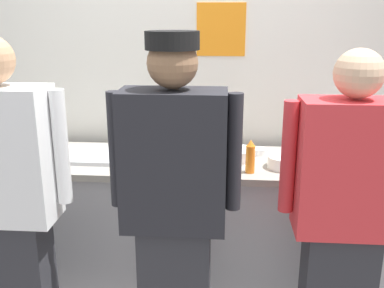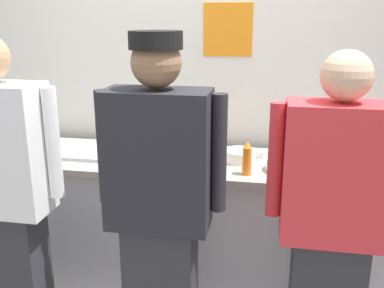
{
  "view_description": "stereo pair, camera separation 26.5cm",
  "coord_description": "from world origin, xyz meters",
  "px_view_note": "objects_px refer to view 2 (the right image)",
  "views": [
    {
      "loc": [
        0.29,
        -2.23,
        1.76
      ],
      "look_at": [
        0.09,
        0.31,
        1.01
      ],
      "focal_mm": 41.12,
      "sensor_mm": 36.0,
      "label": 1
    },
    {
      "loc": [
        0.56,
        -2.2,
        1.76
      ],
      "look_at": [
        0.09,
        0.31,
        1.01
      ],
      "focal_mm": 41.12,
      "sensor_mm": 36.0,
      "label": 2
    }
  ],
  "objects_px": {
    "chef_far_right": "(332,223)",
    "plate_stack_front": "(240,156)",
    "mixing_bowl_steel": "(337,158)",
    "ramekin_orange_sauce": "(46,141)",
    "chef_near_left": "(4,196)",
    "squeeze_bottle_secondary": "(202,156)",
    "sheet_tray": "(97,152)",
    "squeeze_bottle_primary": "(247,159)",
    "ramekin_green_sauce": "(263,153)",
    "deli_cup": "(1,144)",
    "plate_stack_rear": "(285,165)",
    "chef_center": "(159,205)"
  },
  "relations": [
    {
      "from": "chef_center",
      "to": "ramekin_green_sauce",
      "type": "distance_m",
      "value": 0.96
    },
    {
      "from": "plate_stack_rear",
      "to": "squeeze_bottle_primary",
      "type": "relative_size",
      "value": 1.08
    },
    {
      "from": "mixing_bowl_steel",
      "to": "ramekin_orange_sauce",
      "type": "bearing_deg",
      "value": 175.41
    },
    {
      "from": "chef_far_right",
      "to": "ramekin_green_sauce",
      "type": "bearing_deg",
      "value": 112.6
    },
    {
      "from": "plate_stack_front",
      "to": "sheet_tray",
      "type": "xyz_separation_m",
      "value": [
        -0.92,
        -0.02,
        -0.02
      ]
    },
    {
      "from": "chef_center",
      "to": "plate_stack_front",
      "type": "height_order",
      "value": "chef_center"
    },
    {
      "from": "ramekin_green_sauce",
      "to": "ramekin_orange_sauce",
      "type": "distance_m",
      "value": 1.48
    },
    {
      "from": "squeeze_bottle_primary",
      "to": "deli_cup",
      "type": "distance_m",
      "value": 1.62
    },
    {
      "from": "plate_stack_rear",
      "to": "ramekin_orange_sauce",
      "type": "distance_m",
      "value": 1.64
    },
    {
      "from": "plate_stack_front",
      "to": "ramekin_orange_sauce",
      "type": "xyz_separation_m",
      "value": [
        -1.35,
        0.13,
        -0.01
      ]
    },
    {
      "from": "plate_stack_front",
      "to": "ramekin_orange_sauce",
      "type": "height_order",
      "value": "plate_stack_front"
    },
    {
      "from": "squeeze_bottle_primary",
      "to": "ramekin_orange_sauce",
      "type": "height_order",
      "value": "squeeze_bottle_primary"
    },
    {
      "from": "chef_far_right",
      "to": "ramekin_orange_sauce",
      "type": "xyz_separation_m",
      "value": [
        -1.82,
        0.81,
        0.06
      ]
    },
    {
      "from": "chef_center",
      "to": "squeeze_bottle_secondary",
      "type": "bearing_deg",
      "value": 77.51
    },
    {
      "from": "plate_stack_front",
      "to": "ramekin_green_sauce",
      "type": "relative_size",
      "value": 2.18
    },
    {
      "from": "chef_near_left",
      "to": "mixing_bowl_steel",
      "type": "xyz_separation_m",
      "value": [
        1.68,
        0.71,
        0.07
      ]
    },
    {
      "from": "chef_center",
      "to": "plate_stack_rear",
      "type": "relative_size",
      "value": 8.11
    },
    {
      "from": "chef_far_right",
      "to": "squeeze_bottle_primary",
      "type": "bearing_deg",
      "value": 131.85
    },
    {
      "from": "chef_far_right",
      "to": "plate_stack_front",
      "type": "height_order",
      "value": "chef_far_right"
    },
    {
      "from": "chef_far_right",
      "to": "mixing_bowl_steel",
      "type": "xyz_separation_m",
      "value": [
        0.09,
        0.66,
        0.1
      ]
    },
    {
      "from": "chef_center",
      "to": "squeeze_bottle_primary",
      "type": "relative_size",
      "value": 8.77
    },
    {
      "from": "deli_cup",
      "to": "sheet_tray",
      "type": "bearing_deg",
      "value": 5.2
    },
    {
      "from": "chef_center",
      "to": "deli_cup",
      "type": "distance_m",
      "value": 1.4
    },
    {
      "from": "plate_stack_front",
      "to": "ramekin_green_sauce",
      "type": "distance_m",
      "value": 0.18
    },
    {
      "from": "mixing_bowl_steel",
      "to": "squeeze_bottle_secondary",
      "type": "relative_size",
      "value": 1.99
    },
    {
      "from": "squeeze_bottle_primary",
      "to": "ramekin_green_sauce",
      "type": "height_order",
      "value": "squeeze_bottle_primary"
    },
    {
      "from": "squeeze_bottle_secondary",
      "to": "deli_cup",
      "type": "height_order",
      "value": "squeeze_bottle_secondary"
    },
    {
      "from": "chef_near_left",
      "to": "sheet_tray",
      "type": "relative_size",
      "value": 3.27
    },
    {
      "from": "chef_center",
      "to": "ramekin_orange_sauce",
      "type": "distance_m",
      "value": 1.35
    },
    {
      "from": "chef_near_left",
      "to": "chef_far_right",
      "type": "xyz_separation_m",
      "value": [
        1.59,
        0.04,
        -0.03
      ]
    },
    {
      "from": "chef_near_left",
      "to": "chef_far_right",
      "type": "bearing_deg",
      "value": 1.58
    },
    {
      "from": "squeeze_bottle_secondary",
      "to": "ramekin_green_sauce",
      "type": "xyz_separation_m",
      "value": [
        0.33,
        0.32,
        -0.07
      ]
    },
    {
      "from": "mixing_bowl_steel",
      "to": "squeeze_bottle_secondary",
      "type": "bearing_deg",
      "value": -166.82
    },
    {
      "from": "chef_near_left",
      "to": "ramekin_green_sauce",
      "type": "relative_size",
      "value": 18.63
    },
    {
      "from": "chef_far_right",
      "to": "ramekin_green_sauce",
      "type": "distance_m",
      "value": 0.87
    },
    {
      "from": "plate_stack_rear",
      "to": "squeeze_bottle_secondary",
      "type": "distance_m",
      "value": 0.47
    },
    {
      "from": "deli_cup",
      "to": "mixing_bowl_steel",
      "type": "bearing_deg",
      "value": 1.49
    },
    {
      "from": "plate_stack_rear",
      "to": "deli_cup",
      "type": "relative_size",
      "value": 2.05
    },
    {
      "from": "mixing_bowl_steel",
      "to": "plate_stack_front",
      "type": "bearing_deg",
      "value": 177.68
    },
    {
      "from": "plate_stack_front",
      "to": "chef_far_right",
      "type": "bearing_deg",
      "value": -55.64
    },
    {
      "from": "mixing_bowl_steel",
      "to": "deli_cup",
      "type": "distance_m",
      "value": 2.12
    },
    {
      "from": "plate_stack_rear",
      "to": "squeeze_bottle_secondary",
      "type": "bearing_deg",
      "value": -170.85
    },
    {
      "from": "sheet_tray",
      "to": "ramekin_orange_sauce",
      "type": "height_order",
      "value": "ramekin_orange_sauce"
    },
    {
      "from": "mixing_bowl_steel",
      "to": "sheet_tray",
      "type": "bearing_deg",
      "value": 179.88
    },
    {
      "from": "ramekin_orange_sauce",
      "to": "chef_near_left",
      "type": "bearing_deg",
      "value": -75.18
    },
    {
      "from": "chef_center",
      "to": "mixing_bowl_steel",
      "type": "xyz_separation_m",
      "value": [
        0.88,
        0.71,
        0.05
      ]
    },
    {
      "from": "ramekin_orange_sauce",
      "to": "deli_cup",
      "type": "xyz_separation_m",
      "value": [
        -0.21,
        -0.21,
        0.02
      ]
    },
    {
      "from": "chef_near_left",
      "to": "squeeze_bottle_secondary",
      "type": "xyz_separation_m",
      "value": [
        0.92,
        0.53,
        0.1
      ]
    },
    {
      "from": "squeeze_bottle_primary",
      "to": "ramekin_green_sauce",
      "type": "xyz_separation_m",
      "value": [
        0.08,
        0.34,
        -0.07
      ]
    },
    {
      "from": "chef_near_left",
      "to": "squeeze_bottle_primary",
      "type": "relative_size",
      "value": 8.69
    }
  ]
}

